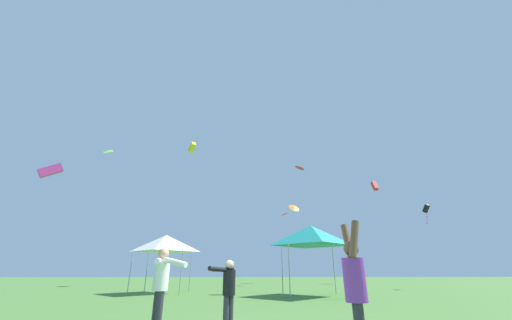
# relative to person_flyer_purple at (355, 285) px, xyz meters

# --- Properties ---
(person_flyer_purple) EXTENTS (0.38, 0.71, 2.14)m
(person_flyer_purple) POSITION_rel_person_flyer_purple_xyz_m (0.00, 0.00, 0.00)
(person_flyer_purple) COLOR #2D2D38
(person_flyer_purple) RESTS_ON ground
(person_watcher_black) EXTENTS (0.65, 0.74, 1.58)m
(person_watcher_black) POSITION_rel_person_flyer_purple_xyz_m (-2.24, 2.79, -0.16)
(person_watcher_black) COLOR #2D2D38
(person_watcher_black) RESTS_ON ground
(person_companion_white) EXTENTS (0.89, 0.70, 1.84)m
(person_companion_white) POSITION_rel_person_flyer_purple_xyz_m (-3.80, 2.46, -0.01)
(person_companion_white) COLOR #2D2D38
(person_companion_white) RESTS_ON ground
(canopy_tent_teal) EXTENTS (3.57, 3.57, 3.82)m
(canopy_tent_teal) POSITION_rel_person_flyer_purple_xyz_m (1.98, 12.35, 2.14)
(canopy_tent_teal) COLOR #9E9EA3
(canopy_tent_teal) RESTS_ON ground
(canopy_tent_white) EXTENTS (3.27, 3.27, 3.50)m
(canopy_tent_white) POSITION_rel_person_flyer_purple_xyz_m (-7.12, 14.66, 1.87)
(canopy_tent_white) COLOR #9E9EA3
(canopy_tent_white) RESTS_ON ground
(kite_red_delta) EXTENTS (0.82, 0.84, 0.36)m
(kite_red_delta) POSITION_rel_person_flyer_purple_xyz_m (1.99, 14.84, 7.26)
(kite_red_delta) COLOR red
(kite_red_box) EXTENTS (0.54, 1.05, 1.33)m
(kite_red_box) POSITION_rel_person_flyer_purple_xyz_m (13.86, 29.17, 10.02)
(kite_red_box) COLOR red
(kite_red_diamond) EXTENTS (0.90, 0.69, 0.42)m
(kite_red_diamond) POSITION_rel_person_flyer_purple_xyz_m (2.03, 24.81, 5.70)
(kite_red_diamond) COLOR red
(kite_orange_delta) EXTENTS (1.60, 1.43, 1.06)m
(kite_orange_delta) POSITION_rel_person_flyer_purple_xyz_m (3.81, 29.76, 7.37)
(kite_orange_delta) COLOR orange
(kite_yellow_box) EXTENTS (1.08, 1.38, 1.03)m
(kite_yellow_box) POSITION_rel_person_flyer_purple_xyz_m (-8.21, 25.41, 13.31)
(kite_yellow_box) COLOR yellow
(kite_black_box) EXTENTS (0.49, 0.72, 1.65)m
(kite_black_box) POSITION_rel_person_flyer_purple_xyz_m (13.18, 18.74, 5.04)
(kite_black_box) COLOR black
(kite_lime_diamond) EXTENTS (1.04, 1.26, 0.88)m
(kite_lime_diamond) POSITION_rel_person_flyer_purple_xyz_m (-17.93, 26.06, 13.02)
(kite_lime_diamond) COLOR #75D138
(kite_magenta_box) EXTENTS (1.18, 1.01, 0.93)m
(kite_magenta_box) POSITION_rel_person_flyer_purple_xyz_m (-12.49, 10.10, 5.28)
(kite_magenta_box) COLOR #D6389E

